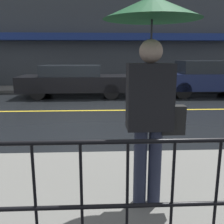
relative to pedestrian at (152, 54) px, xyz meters
name	(u,v)px	position (x,y,z in m)	size (l,w,h in m)	color
ground_plane	(89,111)	(-0.83, 5.48, -1.73)	(80.00, 80.00, 0.00)	black
sidewalk_near	(74,196)	(-0.83, 0.27, -1.66)	(28.00, 2.56, 0.13)	slate
sidewalk_far	(93,89)	(-0.83, 10.40, -1.66)	(28.00, 2.01, 0.13)	slate
lane_marking	(89,111)	(-0.83, 5.48, -1.73)	(25.20, 0.12, 0.01)	gold
building_storefront	(92,22)	(-0.83, 11.54, 1.63)	(28.00, 0.85, 6.80)	#383D42
railing_foreground	(58,186)	(-0.83, -0.75, -0.98)	(12.00, 0.04, 0.98)	black
pedestrian	(152,54)	(0.00, 0.00, 0.00)	(0.94, 0.94, 2.13)	#23283D
car_black	(75,80)	(-1.51, 8.35, -1.05)	(4.60, 1.73, 1.30)	black
car_navy	(205,78)	(4.00, 8.35, -0.98)	(3.91, 1.71, 1.48)	#19234C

